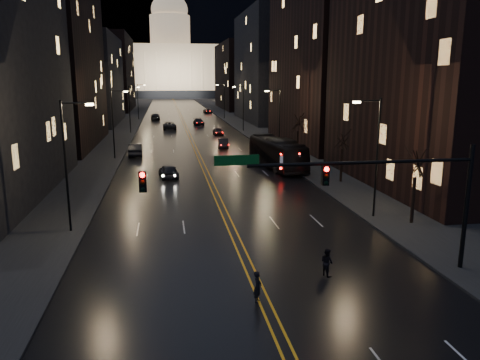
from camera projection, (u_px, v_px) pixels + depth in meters
name	position (u px, v px, depth m)	size (l,w,h in m)	color
ground	(256.00, 284.00, 24.12)	(900.00, 900.00, 0.00)	black
road	(179.00, 111.00, 149.54)	(20.00, 320.00, 0.02)	black
sidewalk_left	(134.00, 112.00, 147.37)	(8.00, 320.00, 0.16)	black
sidewalk_right	(222.00, 111.00, 151.68)	(8.00, 320.00, 0.16)	black
center_line	(179.00, 111.00, 149.54)	(0.62, 320.00, 0.01)	orange
building_left_mid	(51.00, 53.00, 70.00)	(12.00, 30.00, 28.00)	black
building_left_far	(91.00, 80.00, 107.51)	(12.00, 34.00, 20.00)	black
building_left_dist	(112.00, 73.00, 153.40)	(12.00, 40.00, 24.00)	black
building_right_near	(435.00, 61.00, 44.09)	(12.00, 26.00, 24.00)	black
building_right_tall	(329.00, 21.00, 71.55)	(12.00, 30.00, 38.00)	black
building_right_mid	(269.00, 67.00, 113.35)	(12.00, 34.00, 26.00)	black
building_right_dist	(239.00, 76.00, 160.08)	(12.00, 40.00, 22.00)	black
mountain_ridge	(216.00, 10.00, 383.05)	(520.00, 60.00, 130.00)	black
capitol	(171.00, 66.00, 261.66)	(90.00, 50.00, 58.50)	black
traffic_signal	(370.00, 183.00, 23.94)	(17.29, 0.45, 7.00)	black
streetlamp_right_near	(375.00, 152.00, 34.35)	(2.13, 0.25, 9.00)	black
streetlamp_left_near	(68.00, 160.00, 31.02)	(2.13, 0.25, 9.00)	black
streetlamp_right_mid	(278.00, 118.00, 63.29)	(2.13, 0.25, 9.00)	black
streetlamp_left_mid	(114.00, 120.00, 59.96)	(2.13, 0.25, 9.00)	black
streetlamp_right_far	(242.00, 106.00, 92.24)	(2.13, 0.25, 9.00)	black
streetlamp_left_far	(130.00, 107.00, 88.91)	(2.13, 0.25, 9.00)	black
streetlamp_right_dist	(224.00, 99.00, 121.18)	(2.13, 0.25, 9.00)	black
streetlamp_left_dist	(139.00, 100.00, 117.85)	(2.13, 0.25, 9.00)	black
tree_right_near	(416.00, 163.00, 32.88)	(2.40, 2.40, 6.65)	black
tree_right_mid	(343.00, 138.00, 46.38)	(2.40, 2.40, 6.65)	black
tree_right_far	(298.00, 123.00, 61.82)	(2.40, 2.40, 6.65)	black
bus	(277.00, 153.00, 54.97)	(2.97, 12.69, 3.53)	black
oncoming_car_a	(169.00, 171.00, 49.50)	(1.76, 4.38, 1.49)	black
oncoming_car_b	(135.00, 150.00, 63.74)	(1.77, 5.07, 1.67)	black
oncoming_car_c	(170.00, 126.00, 96.53)	(2.65, 5.74, 1.60)	black
oncoming_car_d	(155.00, 117.00, 119.09)	(2.25, 5.54, 1.61)	black
receding_car_a	(223.00, 143.00, 70.88)	(1.51, 4.32, 1.42)	black
receding_car_b	(218.00, 132.00, 86.48)	(1.69, 4.20, 1.43)	black
receding_car_c	(199.00, 122.00, 105.38)	(2.04, 5.02, 1.46)	black
receding_car_d	(208.00, 111.00, 141.83)	(2.02, 4.38, 1.22)	black
pedestrian_a	(258.00, 287.00, 21.98)	(0.57, 0.37, 1.55)	black
pedestrian_b	(327.00, 262.00, 24.96)	(0.74, 0.40, 1.52)	black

